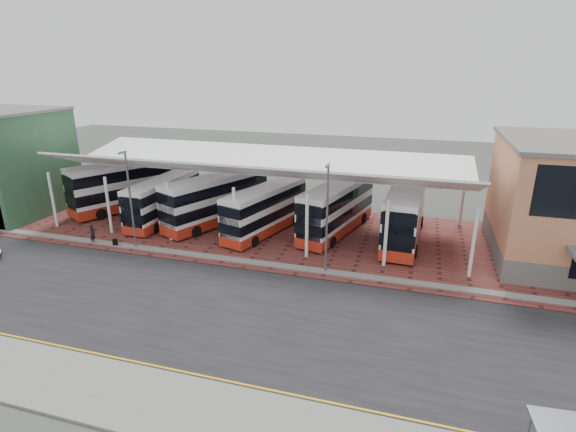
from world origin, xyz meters
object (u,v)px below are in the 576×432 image
pedestrian (93,234)px  bus_3 (265,210)px  bus_0 (130,185)px  bus_2 (216,200)px  bus_4 (337,209)px  bus_5 (405,214)px  bus_1 (164,200)px

pedestrian → bus_3: bearing=-75.1°
bus_3 → pedestrian: size_ratio=6.28×
bus_0 → bus_2: 10.72m
bus_2 → bus_4: (11.25, 0.91, -0.06)m
bus_0 → bus_3: (15.75, -2.64, -0.40)m
bus_2 → bus_3: 5.26m
bus_0 → bus_2: (10.58, -1.73, -0.18)m
bus_4 → pedestrian: bus_4 is taller
bus_3 → bus_4: (6.07, 1.82, 0.16)m
bus_3 → bus_5: (11.91, 1.79, 0.27)m
bus_4 → bus_5: (5.84, -0.03, 0.11)m
pedestrian → bus_5: bearing=-83.3°
bus_1 → pedestrian: bearing=-109.9°
bus_2 → bus_5: size_ratio=0.98×
bus_3 → bus_5: bus_5 is taller
bus_0 → bus_1: 5.91m
bus_1 → bus_5: bearing=5.6°
bus_1 → bus_3: bus_3 is taller
bus_3 → bus_1: bearing=-165.5°
bus_4 → bus_1: bearing=-160.5°
bus_1 → pedestrian: bus_1 is taller
bus_1 → bus_4: 16.51m
bus_2 → bus_3: bearing=13.7°
bus_0 → bus_4: bearing=26.5°
bus_5 → pedestrian: size_ratio=7.00×
bus_0 → bus_5: 27.68m
bus_0 → pedestrian: bus_0 is taller
bus_2 → bus_5: bus_5 is taller
bus_2 → pedestrian: bearing=-112.7°
bus_1 → bus_3: bearing=0.3°
bus_5 → bus_4: bearing=-177.6°
bus_0 → bus_4: bus_0 is taller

